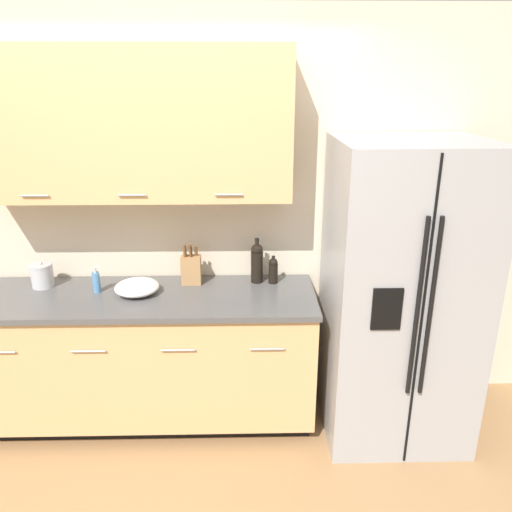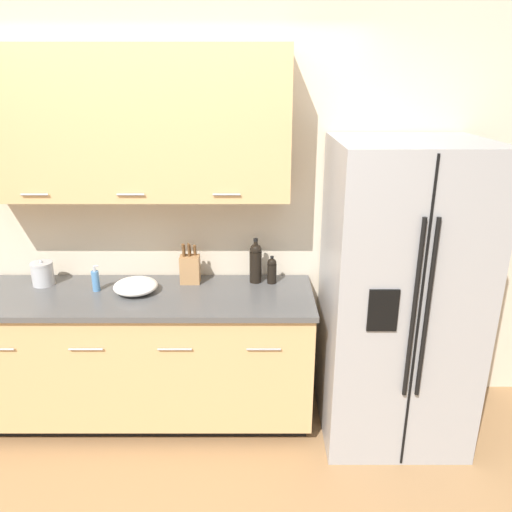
{
  "view_description": "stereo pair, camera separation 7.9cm",
  "coord_description": "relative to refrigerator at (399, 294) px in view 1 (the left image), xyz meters",
  "views": [
    {
      "loc": [
        0.51,
        -1.85,
        2.19
      ],
      "look_at": [
        0.58,
        1.01,
        1.16
      ],
      "focal_mm": 35.0,
      "sensor_mm": 36.0,
      "label": 1
    },
    {
      "loc": [
        0.59,
        -1.85,
        2.19
      ],
      "look_at": [
        0.58,
        1.01,
        1.16
      ],
      "focal_mm": 35.0,
      "sensor_mm": 36.0,
      "label": 2
    }
  ],
  "objects": [
    {
      "name": "soap_dispenser",
      "position": [
        -1.88,
        0.13,
        0.04
      ],
      "size": [
        0.05,
        0.05,
        0.17
      ],
      "color": "#4C7FB2",
      "rests_on": "counter_unit"
    },
    {
      "name": "oil_bottle",
      "position": [
        -0.76,
        0.26,
        0.06
      ],
      "size": [
        0.06,
        0.06,
        0.19
      ],
      "color": "black",
      "rests_on": "counter_unit"
    },
    {
      "name": "steel_canister",
      "position": [
        -2.25,
        0.23,
        0.05
      ],
      "size": [
        0.14,
        0.14,
        0.17
      ],
      "color": "#B7B7BA",
      "rests_on": "counter_unit"
    },
    {
      "name": "wall_back",
      "position": [
        -1.5,
        0.38,
        0.55
      ],
      "size": [
        10.0,
        0.39,
        2.6
      ],
      "color": "beige",
      "rests_on": "ground_plane"
    },
    {
      "name": "refrigerator",
      "position": [
        0.0,
        0.0,
        0.0
      ],
      "size": [
        0.86,
        0.82,
        1.86
      ],
      "color": "#9E9EA0",
      "rests_on": "ground_plane"
    },
    {
      "name": "counter_unit",
      "position": [
        -1.6,
        0.09,
        -0.47
      ],
      "size": [
        2.18,
        0.64,
        0.91
      ],
      "color": "black",
      "rests_on": "ground_plane"
    },
    {
      "name": "mixing_bowl",
      "position": [
        -1.62,
        0.1,
        0.02
      ],
      "size": [
        0.28,
        0.28,
        0.08
      ],
      "color": "white",
      "rests_on": "counter_unit"
    },
    {
      "name": "wine_bottle",
      "position": [
        -0.87,
        0.28,
        0.11
      ],
      "size": [
        0.08,
        0.08,
        0.3
      ],
      "color": "black",
      "rests_on": "counter_unit"
    },
    {
      "name": "knife_block",
      "position": [
        -1.3,
        0.26,
        0.08
      ],
      "size": [
        0.13,
        0.09,
        0.28
      ],
      "color": "#A87A4C",
      "rests_on": "counter_unit"
    }
  ]
}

